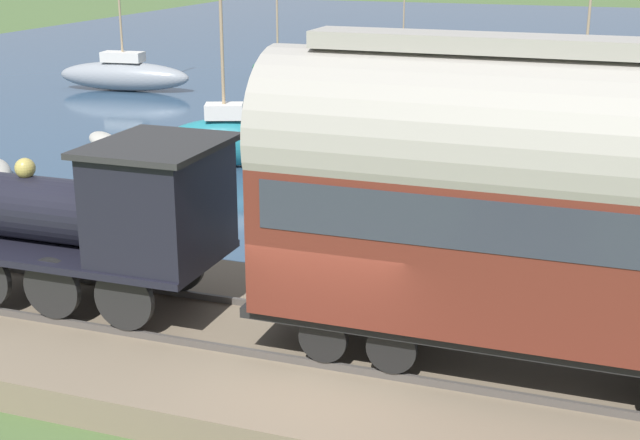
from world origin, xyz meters
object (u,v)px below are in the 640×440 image
at_px(steam_locomotive, 103,212).
at_px(sailboat_gray, 124,74).
at_px(rowboat_far_out, 386,262).
at_px(rowboat_near_shore, 103,141).
at_px(sailboat_black, 403,37).
at_px(sailboat_yellow, 581,108).
at_px(sailboat_teal, 225,139).
at_px(sailboat_green, 278,69).
at_px(passenger_coach, 544,196).

bearing_deg(steam_locomotive, sailboat_gray, 31.00).
distance_m(steam_locomotive, rowboat_far_out, 6.42).
bearing_deg(rowboat_near_shore, sailboat_gray, 70.65).
height_order(sailboat_black, sailboat_yellow, sailboat_yellow).
height_order(sailboat_teal, sailboat_gray, sailboat_gray).
relative_size(sailboat_teal, rowboat_near_shore, 4.01).
distance_m(sailboat_gray, rowboat_far_out, 25.26).
bearing_deg(steam_locomotive, rowboat_near_shore, 33.29).
relative_size(sailboat_green, sailboat_black, 1.13).
distance_m(steam_locomotive, sailboat_yellow, 22.19).
distance_m(passenger_coach, sailboat_black, 47.53).
bearing_deg(sailboat_yellow, rowboat_far_out, 174.04).
xyz_separation_m(sailboat_yellow, rowboat_far_out, (-16.37, 2.79, -0.62)).
bearing_deg(sailboat_teal, passenger_coach, -159.38).
bearing_deg(rowboat_far_out, passenger_coach, -160.05).
bearing_deg(passenger_coach, sailboat_green, 28.90).
bearing_deg(steam_locomotive, sailboat_green, 16.57).
xyz_separation_m(sailboat_gray, rowboat_near_shore, (-10.35, -5.51, -0.50)).
bearing_deg(passenger_coach, rowboat_near_shore, 50.93).
relative_size(passenger_coach, sailboat_gray, 0.90).
relative_size(sailboat_green, sailboat_yellow, 0.94).
distance_m(passenger_coach, sailboat_yellow, 21.33).
height_order(sailboat_green, rowboat_near_shore, sailboat_green).
bearing_deg(steam_locomotive, sailboat_yellow, -17.06).
distance_m(sailboat_green, sailboat_yellow, 16.72).
relative_size(steam_locomotive, rowboat_far_out, 1.94).
bearing_deg(sailboat_green, sailboat_black, 17.62).
height_order(passenger_coach, sailboat_green, sailboat_green).
bearing_deg(passenger_coach, sailboat_yellow, 2.10).
xyz_separation_m(sailboat_black, rowboat_near_shore, (-32.77, 1.82, -0.20)).
height_order(sailboat_black, rowboat_near_shore, sailboat_black).
xyz_separation_m(sailboat_green, rowboat_far_out, (-23.77, -12.20, -0.33)).
relative_size(steam_locomotive, sailboat_black, 0.96).
relative_size(passenger_coach, sailboat_yellow, 1.21).
relative_size(sailboat_teal, sailboat_gray, 0.92).
height_order(sailboat_teal, sailboat_yellow, sailboat_teal).
distance_m(sailboat_yellow, rowboat_near_shore, 17.08).
bearing_deg(sailboat_black, passenger_coach, -146.09).
bearing_deg(sailboat_green, steam_locomotive, -138.96).
bearing_deg(sailboat_green, rowboat_near_shore, -154.80).
xyz_separation_m(sailboat_teal, sailboat_gray, (11.19, 10.42, -0.09)).
xyz_separation_m(passenger_coach, sailboat_yellow, (21.17, 0.78, -2.50)).
relative_size(steam_locomotive, sailboat_teal, 0.65).
bearing_deg(rowboat_far_out, sailboat_teal, 28.65).
bearing_deg(rowboat_far_out, sailboat_gray, 27.21).
distance_m(sailboat_yellow, rowboat_far_out, 16.62).
distance_m(sailboat_teal, sailboat_yellow, 13.62).
xyz_separation_m(sailboat_black, rowboat_far_out, (-40.62, -10.18, -0.28)).
distance_m(sailboat_green, sailboat_gray, 7.71).
xyz_separation_m(sailboat_gray, rowboat_far_out, (-18.19, -17.52, -0.58)).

